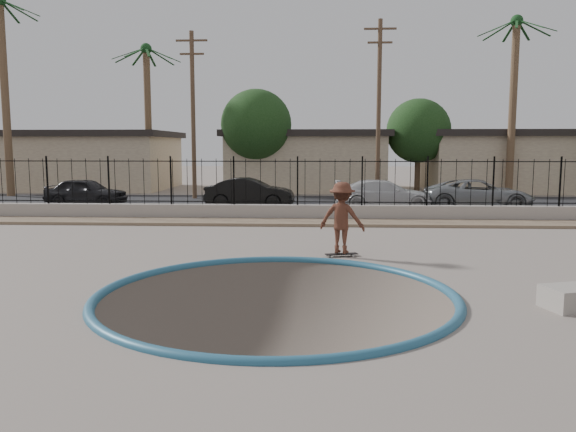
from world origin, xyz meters
The scene contains 23 objects.
ground centered at (0.00, 12.00, -1.10)m, with size 120.00×120.00×2.20m, color slate.
bowl_pit centered at (0.00, -1.00, 0.00)m, with size 6.84×6.84×1.80m, color #493F38, non-canonical shape.
coping_ring centered at (0.00, -1.00, 0.00)m, with size 7.04×7.04×0.20m, color #255B79.
rock_strip centered at (0.00, 9.20, 0.06)m, with size 42.00×1.60×0.11m, color #957C62.
retaining_wall centered at (0.00, 10.30, 0.30)m, with size 42.00×0.45×0.60m, color gray.
fence centered at (0.00, 10.30, 1.50)m, with size 40.00×0.04×1.80m.
street centered at (0.00, 17.00, 0.02)m, with size 90.00×8.00×0.04m, color black.
house_west centered at (-15.00, 26.50, 1.97)m, with size 11.60×8.60×3.90m.
house_center centered at (0.00, 26.50, 1.97)m, with size 10.60×8.60×3.90m.
house_east centered at (14.00, 26.50, 1.97)m, with size 12.60×8.60×3.90m.
palm_left centered at (-17.00, 20.00, 7.95)m, with size 2.30×2.30×11.30m.
palm_mid centered at (-10.00, 24.00, 6.69)m, with size 2.30×2.30×9.30m.
palm_right centered at (12.00, 22.00, 7.33)m, with size 2.30×2.30×10.30m.
utility_pole_left centered at (-6.00, 19.00, 4.70)m, with size 1.70×0.24×9.00m.
utility_pole_mid centered at (4.00, 19.00, 4.96)m, with size 1.70×0.24×9.50m.
street_tree_left centered at (-3.00, 23.00, 4.19)m, with size 4.32×4.32×6.36m.
street_tree_mid centered at (7.00, 24.00, 3.84)m, with size 3.96×3.96×5.83m.
skater centered at (1.42, 3.00, 0.93)m, with size 1.20×0.69×1.86m, color brown.
skateboard centered at (1.42, 3.00, 0.06)m, with size 0.89×0.44×0.07m.
car_a centered at (-10.43, 15.00, 0.70)m, with size 1.56×3.88×1.32m, color black.
car_b centered at (-2.41, 14.63, 0.72)m, with size 1.44×4.13×1.36m, color black.
car_c centered at (3.84, 14.39, 0.69)m, with size 1.84×4.52×1.31m, color silver.
car_d centered at (8.18, 14.59, 0.71)m, with size 2.23×4.84×1.35m, color gray.
Camera 1 is at (0.79, -11.53, 2.86)m, focal length 35.00 mm.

